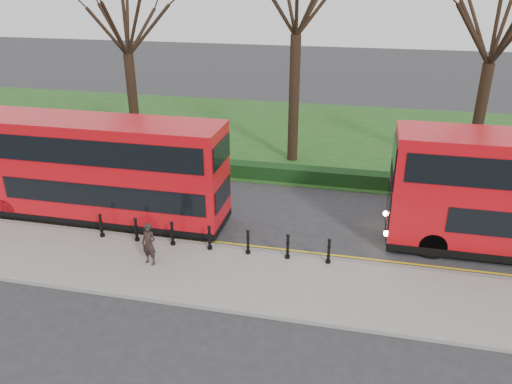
# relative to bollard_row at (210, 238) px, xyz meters

# --- Properties ---
(ground) EXTENTS (120.00, 120.00, 0.00)m
(ground) POSITION_rel_bollard_row_xyz_m (-0.43, 1.35, -0.65)
(ground) COLOR #28282B
(ground) RESTS_ON ground
(pavement) EXTENTS (60.00, 4.00, 0.15)m
(pavement) POSITION_rel_bollard_row_xyz_m (-0.43, -1.65, -0.58)
(pavement) COLOR gray
(pavement) RESTS_ON ground
(kerb) EXTENTS (60.00, 0.25, 0.16)m
(kerb) POSITION_rel_bollard_row_xyz_m (-0.43, 0.35, -0.58)
(kerb) COLOR slate
(kerb) RESTS_ON ground
(grass_verge) EXTENTS (60.00, 18.00, 0.06)m
(grass_verge) POSITION_rel_bollard_row_xyz_m (-0.43, 16.35, -0.62)
(grass_verge) COLOR #1D4717
(grass_verge) RESTS_ON ground
(hedge) EXTENTS (60.00, 0.90, 0.80)m
(hedge) POSITION_rel_bollard_row_xyz_m (-0.43, 8.15, -0.25)
(hedge) COLOR black
(hedge) RESTS_ON ground
(yellow_line_outer) EXTENTS (60.00, 0.10, 0.01)m
(yellow_line_outer) POSITION_rel_bollard_row_xyz_m (-0.43, 0.65, -0.64)
(yellow_line_outer) COLOR yellow
(yellow_line_outer) RESTS_ON ground
(yellow_line_inner) EXTENTS (60.00, 0.10, 0.01)m
(yellow_line_inner) POSITION_rel_bollard_row_xyz_m (-0.43, 0.85, -0.64)
(yellow_line_inner) COLOR yellow
(yellow_line_inner) RESTS_ON ground
(tree_left) EXTENTS (6.88, 6.88, 10.76)m
(tree_left) POSITION_rel_bollard_row_xyz_m (-8.43, 11.35, 7.16)
(tree_left) COLOR black
(tree_left) RESTS_ON ground
(tree_right) EXTENTS (7.08, 7.08, 11.06)m
(tree_right) POSITION_rel_bollard_row_xyz_m (11.57, 11.35, 7.39)
(tree_right) COLOR black
(tree_right) RESTS_ON ground
(bollard_row) EXTENTS (9.62, 0.15, 1.00)m
(bollard_row) POSITION_rel_bollard_row_xyz_m (0.00, 0.00, 0.00)
(bollard_row) COLOR black
(bollard_row) RESTS_ON pavement
(bus_lead) EXTENTS (11.60, 2.66, 4.62)m
(bus_lead) POSITION_rel_bollard_row_xyz_m (-5.77, 1.90, 1.67)
(bus_lead) COLOR red
(bus_lead) RESTS_ON ground
(pedestrian) EXTENTS (0.69, 0.54, 1.69)m
(pedestrian) POSITION_rel_bollard_row_xyz_m (-1.88, -1.53, 0.35)
(pedestrian) COLOR black
(pedestrian) RESTS_ON pavement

